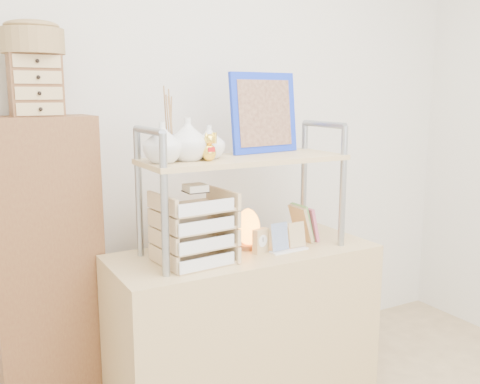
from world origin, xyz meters
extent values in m
cube|color=silver|center=(0.00, 1.70, 1.30)|extent=(3.40, 0.02, 2.60)
cube|color=tan|center=(0.00, 1.20, 0.38)|extent=(1.20, 0.50, 0.75)
cube|color=brown|center=(-0.79, 1.57, 0.68)|extent=(0.46, 0.26, 1.35)
cylinder|color=#90969D|center=(-0.43, 1.05, 1.02)|extent=(0.03, 0.03, 0.55)
cylinder|color=#90969D|center=(-0.43, 1.35, 1.02)|extent=(0.03, 0.03, 0.55)
cylinder|color=#90969D|center=(-0.43, 1.20, 1.30)|extent=(0.03, 0.30, 0.03)
cylinder|color=#90969D|center=(0.43, 1.05, 1.02)|extent=(0.03, 0.03, 0.55)
cylinder|color=#90969D|center=(0.43, 1.35, 1.02)|extent=(0.03, 0.03, 0.55)
cylinder|color=#90969D|center=(0.43, 1.20, 1.30)|extent=(0.03, 0.30, 0.03)
cube|color=tan|center=(0.00, 1.20, 1.16)|extent=(0.90, 0.34, 0.02)
imported|color=silver|center=(-0.38, 1.18, 1.25)|extent=(0.15, 0.15, 0.16)
imported|color=silver|center=(-0.26, 1.20, 1.26)|extent=(0.17, 0.17, 0.17)
imported|color=silver|center=(-0.16, 1.22, 1.24)|extent=(0.13, 0.13, 0.14)
cylinder|color=#24529E|center=(-0.29, 1.32, 1.22)|extent=(0.07, 0.07, 0.10)
cube|color=#1532C9|center=(0.16, 1.30, 1.35)|extent=(0.37, 0.10, 0.37)
cube|color=brown|center=(0.16, 1.29, 1.35)|extent=(0.30, 0.07, 0.30)
cube|color=#C65675|center=(0.35, 1.20, 0.83)|extent=(0.05, 0.12, 0.17)
cube|color=#6CA954|center=(0.33, 1.22, 0.83)|extent=(0.06, 0.12, 0.17)
cube|color=tan|center=(0.31, 1.20, 0.83)|extent=(0.07, 0.13, 0.17)
cube|color=tan|center=(-0.26, 1.16, 0.76)|extent=(0.29, 0.28, 0.01)
cube|color=white|center=(-0.26, 1.03, 0.78)|extent=(0.25, 0.03, 0.05)
cube|color=tan|center=(-0.26, 1.16, 0.83)|extent=(0.29, 0.28, 0.01)
cube|color=white|center=(-0.26, 1.03, 0.86)|extent=(0.25, 0.03, 0.05)
cube|color=tan|center=(-0.26, 1.16, 0.91)|extent=(0.29, 0.28, 0.01)
cube|color=white|center=(-0.26, 1.03, 0.93)|extent=(0.25, 0.03, 0.05)
cube|color=tan|center=(-0.26, 1.16, 0.98)|extent=(0.29, 0.28, 0.01)
cube|color=white|center=(-0.26, 1.03, 1.01)|extent=(0.25, 0.03, 0.05)
cube|color=beige|center=(-0.26, 1.14, 1.07)|extent=(0.08, 0.08, 0.03)
cylinder|color=brown|center=(0.03, 1.22, 0.76)|extent=(0.10, 0.10, 0.02)
ellipsoid|color=orange|center=(0.03, 1.22, 0.85)|extent=(0.12, 0.11, 0.16)
cube|color=tan|center=(0.05, 1.13, 0.80)|extent=(0.08, 0.05, 0.11)
cylinder|color=white|center=(0.05, 1.12, 0.81)|extent=(0.05, 0.02, 0.05)
cube|color=white|center=(0.17, 1.09, 0.75)|extent=(0.19, 0.06, 0.01)
cube|color=navy|center=(0.12, 1.10, 0.82)|extent=(0.09, 0.03, 0.12)
cube|color=tan|center=(0.22, 1.10, 0.82)|extent=(0.09, 0.03, 0.11)
cube|color=brown|center=(-0.79, 1.55, 1.48)|extent=(0.20, 0.15, 0.25)
cube|color=tan|center=(-0.79, 1.47, 1.38)|extent=(0.18, 0.01, 0.05)
cube|color=tan|center=(-0.79, 1.47, 1.44)|extent=(0.18, 0.01, 0.05)
cube|color=tan|center=(-0.79, 1.47, 1.51)|extent=(0.18, 0.01, 0.05)
cube|color=tan|center=(-0.79, 1.47, 1.57)|extent=(0.18, 0.01, 0.05)
cylinder|color=olive|center=(-0.79, 1.55, 1.65)|extent=(0.25, 0.25, 0.10)
camera|label=1|loc=(-1.14, -0.81, 1.45)|focal=40.00mm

